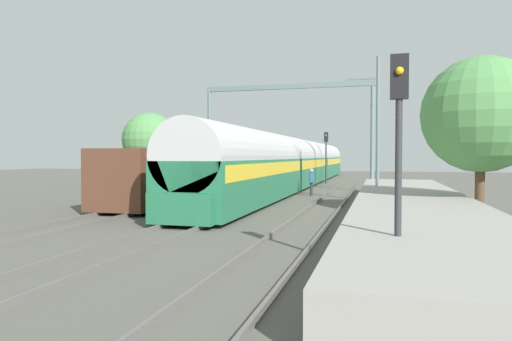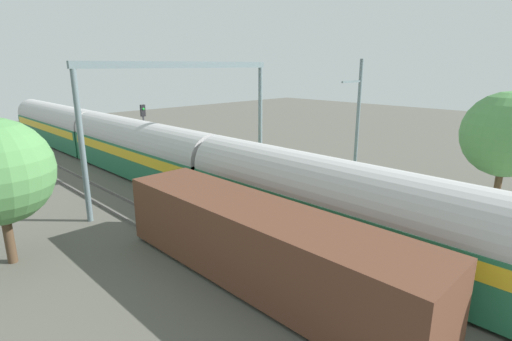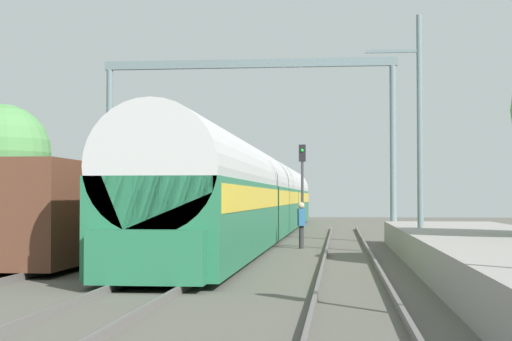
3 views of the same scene
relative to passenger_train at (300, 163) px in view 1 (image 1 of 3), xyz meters
name	(u,v)px [view 1 (image 1 of 3)]	position (x,y,z in m)	size (l,w,h in m)	color
ground	(211,218)	(0.00, -21.58, -1.97)	(120.00, 120.00, 0.00)	#54534A
track_far_west	(121,213)	(-4.14, -21.58, -1.89)	(1.52, 60.00, 0.16)	#605C5A
track_west	(211,216)	(0.00, -21.58, -1.89)	(1.52, 60.00, 0.16)	#605C5A
track_east	(312,220)	(4.14, -21.58, -1.89)	(1.52, 60.00, 0.16)	#605C5A
platform	(413,207)	(7.96, -19.58, -1.52)	(4.40, 28.00, 0.90)	gray
passenger_train	(300,163)	(0.00, 0.00, 0.00)	(2.93, 49.20, 3.82)	#236B47
freight_car	(177,175)	(-4.14, -15.90, -0.50)	(2.80, 13.00, 2.70)	#563323
person_crossing	(311,180)	(2.45, -10.05, -0.94)	(0.32, 0.44, 1.73)	#2B2B2B
railway_signal_near	(399,135)	(7.03, -29.35, 1.00)	(0.36, 0.30, 4.59)	#2D2D33
railway_signal_far	(326,150)	(1.92, 2.85, 1.07)	(0.36, 0.30, 4.71)	#2D2D33
catenary_gantry	(287,114)	(0.00, -5.72, 3.67)	(12.69, 0.28, 7.86)	slate
catenary_pole_east_mid	(377,127)	(6.50, -13.14, 2.18)	(1.90, 0.20, 8.00)	slate
tree_west_background	(150,140)	(-10.15, -7.85, 1.79)	(4.09, 4.09, 5.82)	#4C3826
tree_east_background	(481,115)	(10.43, -19.67, 2.16)	(4.50, 4.50, 6.39)	#4C3826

